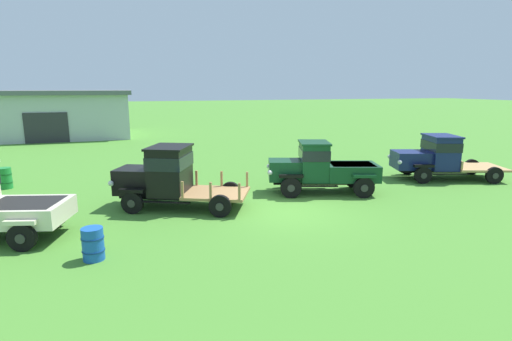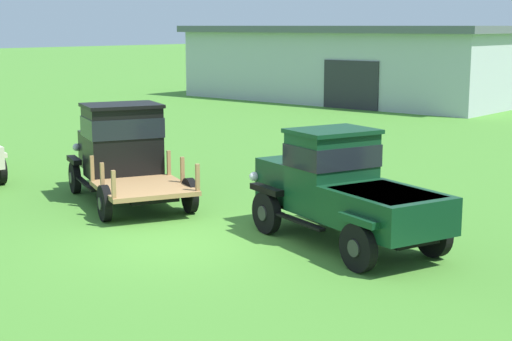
{
  "view_description": "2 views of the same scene",
  "coord_description": "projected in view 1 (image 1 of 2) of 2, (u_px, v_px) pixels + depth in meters",
  "views": [
    {
      "loc": [
        -5.38,
        -12.7,
        4.36
      ],
      "look_at": [
        -0.38,
        2.56,
        1.0
      ],
      "focal_mm": 28.0,
      "sensor_mm": 36.0,
      "label": 1
    },
    {
      "loc": [
        10.52,
        -10.12,
        4.1
      ],
      "look_at": [
        -0.38,
        2.56,
        1.0
      ],
      "focal_mm": 55.0,
      "sensor_mm": 36.0,
      "label": 2
    }
  ],
  "objects": [
    {
      "name": "ground_plane",
      "position": [
        288.0,
        211.0,
        14.34
      ],
      "size": [
        240.0,
        240.0,
        0.0
      ],
      "primitive_type": "plane",
      "color": "#47842D"
    },
    {
      "name": "farm_shed",
      "position": [
        21.0,
        114.0,
        34.87
      ],
      "size": [
        18.59,
        10.0,
        4.09
      ],
      "color": "#B2B7BC",
      "rests_on": "ground"
    },
    {
      "name": "vintage_truck_second_in_line",
      "position": [
        167.0,
        176.0,
        14.6
      ],
      "size": [
        5.13,
        3.67,
        2.28
      ],
      "color": "black",
      "rests_on": "ground"
    },
    {
      "name": "vintage_truck_midrow_center",
      "position": [
        321.0,
        167.0,
        16.64
      ],
      "size": [
        4.81,
        3.01,
        2.16
      ],
      "color": "black",
      "rests_on": "ground"
    },
    {
      "name": "vintage_truck_far_side",
      "position": [
        436.0,
        156.0,
        19.15
      ],
      "size": [
        5.51,
        3.47,
        2.13
      ],
      "color": "black",
      "rests_on": "ground"
    },
    {
      "name": "oil_drum_beside_row",
      "position": [
        93.0,
        244.0,
        10.21
      ],
      "size": [
        0.57,
        0.57,
        0.86
      ],
      "color": "#1951B2",
      "rests_on": "ground"
    },
    {
      "name": "oil_drum_near_fence",
      "position": [
        5.0,
        178.0,
        17.42
      ],
      "size": [
        0.59,
        0.59,
        0.92
      ],
      "color": "#1E7F33",
      "rests_on": "ground"
    }
  ]
}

